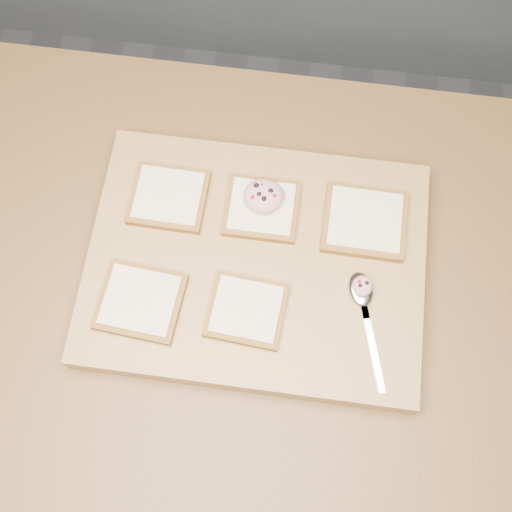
# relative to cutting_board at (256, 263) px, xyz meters

# --- Properties ---
(ground) EXTENTS (4.00, 4.00, 0.00)m
(ground) POSITION_rel_cutting_board_xyz_m (0.16, -0.03, -0.92)
(ground) COLOR #515459
(ground) RESTS_ON ground
(island_counter) EXTENTS (2.00, 0.80, 0.90)m
(island_counter) POSITION_rel_cutting_board_xyz_m (0.16, -0.03, -0.47)
(island_counter) COLOR slate
(island_counter) RESTS_ON ground
(cutting_board) EXTENTS (0.52, 0.39, 0.04)m
(cutting_board) POSITION_rel_cutting_board_xyz_m (0.00, 0.00, 0.00)
(cutting_board) COLOR #A77E47
(cutting_board) RESTS_ON island_counter
(bread_far_left) EXTENTS (0.12, 0.11, 0.02)m
(bread_far_left) POSITION_rel_cutting_board_xyz_m (-0.15, 0.08, 0.03)
(bread_far_left) COLOR olive
(bread_far_left) RESTS_ON cutting_board
(bread_far_center) EXTENTS (0.11, 0.10, 0.02)m
(bread_far_center) POSITION_rel_cutting_board_xyz_m (-0.00, 0.08, 0.03)
(bread_far_center) COLOR olive
(bread_far_center) RESTS_ON cutting_board
(bread_far_right) EXTENTS (0.13, 0.12, 0.02)m
(bread_far_right) POSITION_rel_cutting_board_xyz_m (0.16, 0.08, 0.03)
(bread_far_right) COLOR olive
(bread_far_right) RESTS_ON cutting_board
(bread_near_left) EXTENTS (0.13, 0.12, 0.02)m
(bread_near_left) POSITION_rel_cutting_board_xyz_m (-0.16, -0.09, 0.03)
(bread_near_left) COLOR olive
(bread_near_left) RESTS_ON cutting_board
(bread_near_center) EXTENTS (0.12, 0.11, 0.02)m
(bread_near_center) POSITION_rel_cutting_board_xyz_m (-0.00, -0.08, 0.03)
(bread_near_center) COLOR olive
(bread_near_center) RESTS_ON cutting_board
(tuna_salad_dollop) EXTENTS (0.06, 0.06, 0.03)m
(tuna_salad_dollop) POSITION_rel_cutting_board_xyz_m (-0.00, 0.09, 0.05)
(tuna_salad_dollop) COLOR #DD998D
(tuna_salad_dollop) RESTS_ON bread_far_center
(spoon) EXTENTS (0.07, 0.18, 0.01)m
(spoon) POSITION_rel_cutting_board_xyz_m (0.17, -0.04, 0.03)
(spoon) COLOR silver
(spoon) RESTS_ON cutting_board
(spoon_salad) EXTENTS (0.03, 0.03, 0.02)m
(spoon_salad) POSITION_rel_cutting_board_xyz_m (0.16, -0.03, 0.04)
(spoon_salad) COLOR #DD998D
(spoon_salad) RESTS_ON spoon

